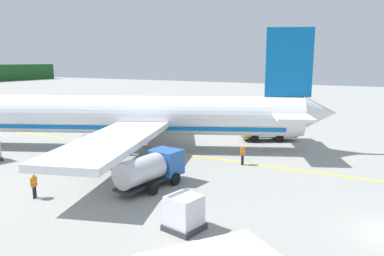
{
  "coord_description": "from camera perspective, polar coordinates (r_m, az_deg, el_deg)",
  "views": [
    {
      "loc": [
        -20.47,
        0.82,
        8.87
      ],
      "look_at": [
        10.58,
        17.6,
        2.41
      ],
      "focal_mm": 34.74,
      "sensor_mm": 36.0,
      "label": 1
    }
  ],
  "objects": [
    {
      "name": "service_truck_fuel",
      "position": [
        42.31,
        11.87,
        0.18
      ],
      "size": [
        5.09,
        6.39,
        2.78
      ],
      "color": "yellow",
      "rests_on": "ground"
    },
    {
      "name": "crew_loader_right",
      "position": [
        32.18,
        7.77,
        -3.88
      ],
      "size": [
        0.62,
        0.31,
        1.7
      ],
      "color": "#191E33",
      "rests_on": "ground"
    },
    {
      "name": "apron_guide_line",
      "position": [
        36.44,
        -3.86,
        -3.74
      ],
      "size": [
        0.3,
        60.0,
        0.01
      ],
      "primitive_type": "cube",
      "color": "yellow",
      "rests_on": "ground"
    },
    {
      "name": "cargo_container_near",
      "position": [
        20.11,
        -1.28,
        -12.84
      ],
      "size": [
        2.11,
        2.11,
        2.01
      ],
      "color": "#333338",
      "rests_on": "ground"
    },
    {
      "name": "airliner_foreground",
      "position": [
        37.82,
        -10.21,
        1.87
      ],
      "size": [
        33.18,
        39.4,
        11.9
      ],
      "color": "white",
      "rests_on": "ground"
    },
    {
      "name": "service_truck_baggage",
      "position": [
        26.35,
        -6.37,
        -6.18
      ],
      "size": [
        5.71,
        2.83,
        2.4
      ],
      "color": "#2659A5",
      "rests_on": "ground"
    },
    {
      "name": "crew_supervisor",
      "position": [
        26.4,
        -23.1,
        -7.92
      ],
      "size": [
        0.6,
        0.35,
        1.64
      ],
      "color": "#191E33",
      "rests_on": "ground"
    },
    {
      "name": "crew_loader_left",
      "position": [
        31.96,
        -4.35,
        -3.9
      ],
      "size": [
        0.48,
        0.48,
        1.71
      ],
      "color": "#191E33",
      "rests_on": "ground"
    }
  ]
}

